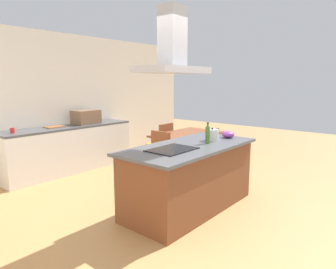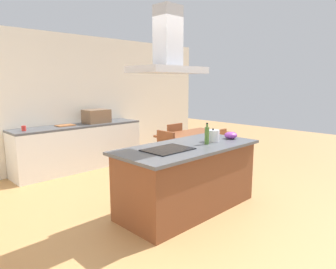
% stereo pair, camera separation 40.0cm
% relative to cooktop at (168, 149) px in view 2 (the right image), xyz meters
% --- Properties ---
extents(ground, '(16.00, 16.00, 0.00)m').
position_rel_cooktop_xyz_m(ground, '(0.38, 1.50, -0.91)').
color(ground, tan).
extents(wall_back, '(7.20, 0.10, 2.70)m').
position_rel_cooktop_xyz_m(wall_back, '(0.38, 3.25, 0.44)').
color(wall_back, beige).
rests_on(wall_back, ground).
extents(kitchen_island, '(2.07, 0.96, 0.90)m').
position_rel_cooktop_xyz_m(kitchen_island, '(0.38, 0.00, -0.45)').
color(kitchen_island, brown).
rests_on(kitchen_island, ground).
extents(cooktop, '(0.60, 0.44, 0.01)m').
position_rel_cooktop_xyz_m(cooktop, '(0.00, 0.00, 0.00)').
color(cooktop, black).
rests_on(cooktop, kitchen_island).
extents(tea_kettle, '(0.24, 0.19, 0.19)m').
position_rel_cooktop_xyz_m(tea_kettle, '(0.85, -0.06, 0.08)').
color(tea_kettle, silver).
rests_on(tea_kettle, kitchen_island).
extents(olive_oil_bottle, '(0.06, 0.06, 0.30)m').
position_rel_cooktop_xyz_m(olive_oil_bottle, '(0.63, -0.12, 0.12)').
color(olive_oil_bottle, '#47722D').
rests_on(olive_oil_bottle, kitchen_island).
extents(mixing_bowl, '(0.19, 0.19, 0.11)m').
position_rel_cooktop_xyz_m(mixing_bowl, '(1.21, -0.12, 0.05)').
color(mixing_bowl, purple).
rests_on(mixing_bowl, kitchen_island).
extents(back_counter, '(2.61, 0.62, 0.90)m').
position_rel_cooktop_xyz_m(back_counter, '(0.32, 2.88, -0.46)').
color(back_counter, silver).
rests_on(back_counter, ground).
extents(countertop_microwave, '(0.50, 0.38, 0.28)m').
position_rel_cooktop_xyz_m(countertop_microwave, '(0.73, 2.88, 0.13)').
color(countertop_microwave, brown).
rests_on(countertop_microwave, back_counter).
extents(coffee_mug_red, '(0.08, 0.08, 0.09)m').
position_rel_cooktop_xyz_m(coffee_mug_red, '(-0.74, 2.85, 0.04)').
color(coffee_mug_red, red).
rests_on(coffee_mug_red, back_counter).
extents(cutting_board, '(0.34, 0.24, 0.02)m').
position_rel_cooktop_xyz_m(cutting_board, '(0.06, 2.93, 0.00)').
color(cutting_board, '#995B33').
rests_on(cutting_board, back_counter).
extents(dining_table, '(1.40, 0.90, 0.75)m').
position_rel_cooktop_xyz_m(dining_table, '(1.85, 1.12, -0.24)').
color(dining_table, brown).
rests_on(dining_table, ground).
extents(chair_facing_back_wall, '(0.42, 0.42, 0.89)m').
position_rel_cooktop_xyz_m(chair_facing_back_wall, '(1.85, 1.78, -0.40)').
color(chair_facing_back_wall, gold).
rests_on(chair_facing_back_wall, ground).
extents(chair_facing_island, '(0.42, 0.42, 0.89)m').
position_rel_cooktop_xyz_m(chair_facing_island, '(1.85, 0.45, -0.40)').
color(chair_facing_island, gold).
rests_on(chair_facing_island, ground).
extents(chair_at_left_end, '(0.42, 0.42, 0.89)m').
position_rel_cooktop_xyz_m(chair_at_left_end, '(0.94, 1.12, -0.40)').
color(chair_at_left_end, gold).
rests_on(chair_at_left_end, ground).
extents(range_hood, '(0.90, 0.55, 0.78)m').
position_rel_cooktop_xyz_m(range_hood, '(-0.00, 0.00, 1.20)').
color(range_hood, '#ADADB2').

